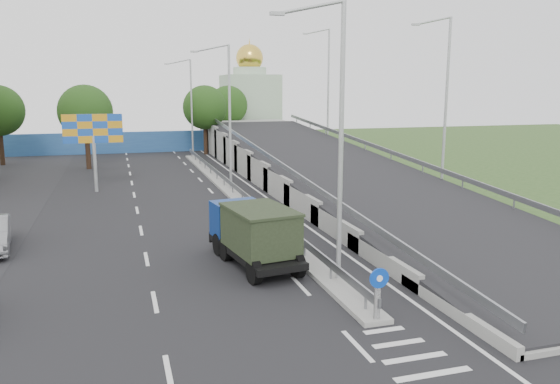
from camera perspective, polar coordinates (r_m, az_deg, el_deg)
name	(u,v)px	position (r m, az deg, el deg)	size (l,w,h in m)	color
ground	(413,357)	(16.03, 13.71, -16.44)	(160.00, 160.00, 0.00)	#2D4C1E
road_surface	(198,210)	(33.30, -8.61, -1.92)	(26.00, 90.00, 0.04)	black
median	(233,194)	(37.64, -4.97, -0.21)	(1.00, 44.00, 0.20)	gray
overpass_ramp	(334,166)	(39.54, 5.70, 2.74)	(10.00, 50.00, 3.50)	gray
median_guardrail	(233,185)	(37.52, -4.99, 0.76)	(0.09, 44.00, 0.71)	gray
sign_bollard	(378,294)	(17.34, 10.19, -10.40)	(0.64, 0.23, 1.67)	black
lamp_post_near	(336,129)	(19.76, 5.91, 6.54)	(2.74, 0.18, 10.08)	#B2B5B7
lamp_post_mid	(227,109)	(38.96, -5.56, 8.61)	(2.74, 0.18, 10.08)	#B2B5B7
lamp_post_far	(190,102)	(58.70, -9.42, 9.23)	(2.74, 0.18, 10.08)	#B2B5B7
blue_wall	(148,142)	(64.57, -13.62, 5.10)	(30.00, 0.50, 2.40)	#285194
church	(250,103)	(74.30, -3.16, 9.27)	(7.00, 7.00, 13.80)	#B2CCAD
billboard	(93,133)	(40.34, -18.95, 5.84)	(4.00, 0.24, 5.50)	#B2B5B7
tree_left_mid	(85,112)	(52.29, -19.68, 7.89)	(4.80, 4.80, 7.60)	black
tree_median_far	(205,108)	(60.96, -7.87, 8.73)	(4.80, 4.80, 7.60)	black
tree_ramp_far	(228,105)	(68.56, -5.45, 9.00)	(4.80, 4.80, 7.60)	black
dump_truck	(253,231)	(22.70, -2.81, -4.14)	(2.93, 6.02, 2.55)	black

